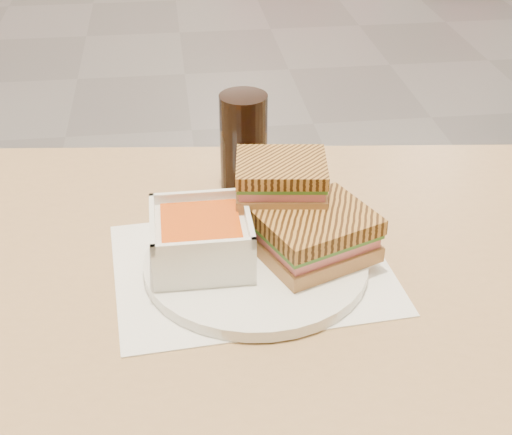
{
  "coord_description": "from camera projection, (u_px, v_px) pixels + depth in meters",
  "views": [
    {
      "loc": [
        -0.09,
        -2.76,
        1.29
      ],
      "look_at": [
        0.01,
        -2.0,
        0.82
      ],
      "focal_mm": 52.47,
      "sensor_mm": 36.0,
      "label": 1
    }
  ],
  "objects": [
    {
      "name": "plate",
      "position": [
        256.0,
        264.0,
        0.92
      ],
      "size": [
        0.28,
        0.28,
        0.01
      ],
      "color": "white",
      "rests_on": "tray_liner"
    },
    {
      "name": "tray_liner",
      "position": [
        252.0,
        268.0,
        0.93
      ],
      "size": [
        0.36,
        0.29,
        0.0
      ],
      "color": "white",
      "rests_on": "main_table"
    },
    {
      "name": "soup_bowl",
      "position": [
        201.0,
        240.0,
        0.9
      ],
      "size": [
        0.12,
        0.12,
        0.06
      ],
      "color": "white",
      "rests_on": "plate"
    },
    {
      "name": "cola_glass",
      "position": [
        244.0,
        143.0,
        1.06
      ],
      "size": [
        0.07,
        0.07,
        0.15
      ],
      "color": "black",
      "rests_on": "main_table"
    },
    {
      "name": "main_table",
      "position": [
        255.0,
        344.0,
        0.98
      ],
      "size": [
        1.27,
        0.83,
        0.75
      ],
      "color": "#A77F54",
      "rests_on": "ground"
    },
    {
      "name": "panini_lower",
      "position": [
        316.0,
        235.0,
        0.91
      ],
      "size": [
        0.16,
        0.15,
        0.06
      ],
      "color": "#B27843",
      "rests_on": "plate"
    },
    {
      "name": "panini_upper",
      "position": [
        281.0,
        179.0,
        0.93
      ],
      "size": [
        0.12,
        0.11,
        0.05
      ],
      "color": "#B27843",
      "rests_on": "panini_lower"
    }
  ]
}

